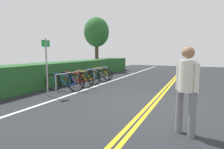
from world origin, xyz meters
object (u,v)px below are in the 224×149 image
object	(u,v)px
bicycle_3	(95,75)
bike_rack	(87,73)
sign_post_near	(46,62)
bicycle_0	(64,82)
pedestrian	(187,85)
tree_mid	(97,32)
bicycle_2	(85,77)
bicycle_4	(101,74)
bicycle_1	(76,80)

from	to	relation	value
bicycle_3	bike_rack	bearing A→B (deg)	-177.94
sign_post_near	bicycle_0	bearing A→B (deg)	2.03
pedestrian	tree_mid	xyz separation A→B (m)	(10.68, 7.87, 2.31)
bicycle_2	bicycle_4	size ratio (longest dim) A/B	1.06
bicycle_1	bicycle_4	size ratio (longest dim) A/B	1.05
pedestrian	sign_post_near	bearing A→B (deg)	73.18
bicycle_1	bicycle_3	size ratio (longest dim) A/B	1.00
bicycle_0	bicycle_3	size ratio (longest dim) A/B	1.01
bike_rack	tree_mid	world-z (taller)	tree_mid
bicycle_1	tree_mid	distance (m)	8.32
bicycle_3	bicycle_0	bearing A→B (deg)	-177.96
bike_rack	bicycle_2	xyz separation A→B (m)	(-0.03, 0.11, -0.22)
bike_rack	bicycle_4	size ratio (longest dim) A/B	2.87
bicycle_2	bike_rack	bearing A→B (deg)	-75.04
pedestrian	bicycle_0	bearing A→B (deg)	62.91
tree_mid	bike_rack	bearing A→B (deg)	-155.60
bicycle_4	bicycle_3	bearing A→B (deg)	-177.03
bicycle_4	pedestrian	world-z (taller)	pedestrian
bicycle_0	bicycle_3	world-z (taller)	bicycle_0
bicycle_2	bicycle_3	world-z (taller)	bicycle_3
bicycle_2	sign_post_near	xyz separation A→B (m)	(-2.91, -0.22, 0.95)
pedestrian	bike_rack	bearing A→B (deg)	48.65
bicycle_1	sign_post_near	distance (m)	2.16
bicycle_3	bicycle_4	bearing A→B (deg)	2.97
bicycle_3	sign_post_near	size ratio (longest dim) A/B	0.82
bike_rack	bicycle_0	world-z (taller)	bicycle_0
sign_post_near	tree_mid	distance (m)	9.85
sign_post_near	bike_rack	bearing A→B (deg)	2.03
bike_rack	bicycle_4	world-z (taller)	bike_rack
bicycle_0	tree_mid	distance (m)	9.12
bicycle_2	pedestrian	distance (m)	6.81
bicycle_3	tree_mid	xyz separation A→B (m)	(5.28, 2.80, 2.97)
bicycle_2	sign_post_near	size ratio (longest dim) A/B	0.82
bike_rack	tree_mid	bearing A→B (deg)	24.40
pedestrian	tree_mid	size ratio (longest dim) A/B	0.38
bicycle_3	pedestrian	size ratio (longest dim) A/B	1.00
pedestrian	bicycle_4	bearing A→B (deg)	39.47
bicycle_2	pedestrian	size ratio (longest dim) A/B	1.01
bicycle_3	tree_mid	size ratio (longest dim) A/B	0.38
bicycle_1	bicycle_2	xyz separation A→B (m)	(0.97, 0.12, -0.02)
bicycle_4	pedestrian	xyz separation A→B (m)	(-6.22, -5.12, 0.67)
bike_rack	pedestrian	bearing A→B (deg)	-131.35
bike_rack	sign_post_near	distance (m)	3.03
bike_rack	pedestrian	world-z (taller)	pedestrian
bike_rack	pedestrian	distance (m)	6.73
pedestrian	tree_mid	world-z (taller)	tree_mid
bicycle_0	pedestrian	world-z (taller)	pedestrian
bicycle_0	bicycle_4	xyz separation A→B (m)	(3.67, 0.14, -0.02)
tree_mid	sign_post_near	bearing A→B (deg)	-162.28
bicycle_4	pedestrian	size ratio (longest dim) A/B	0.95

